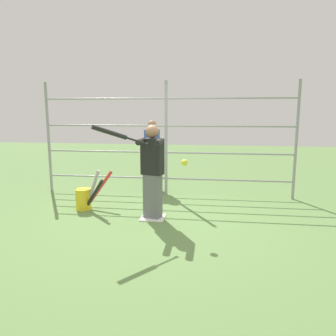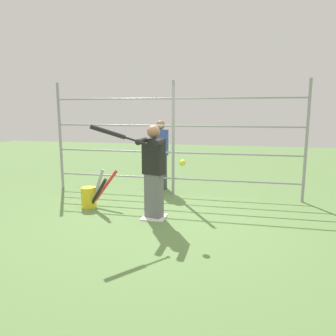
% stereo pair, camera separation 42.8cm
% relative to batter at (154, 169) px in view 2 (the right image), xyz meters
% --- Properties ---
extents(ground_plane, '(24.00, 24.00, 0.00)m').
position_rel_batter_xyz_m(ground_plane, '(0.00, -0.02, -0.86)').
color(ground_plane, '#608447').
extents(home_plate, '(0.40, 0.40, 0.02)m').
position_rel_batter_xyz_m(home_plate, '(0.00, -0.02, -0.85)').
color(home_plate, white).
rests_on(home_plate, ground).
extents(fence_backstop, '(5.38, 0.06, 2.43)m').
position_rel_batter_xyz_m(fence_backstop, '(0.00, -1.62, 0.36)').
color(fence_backstop, '#939399').
rests_on(fence_backstop, ground).
extents(batter, '(0.39, 0.62, 1.59)m').
position_rel_batter_xyz_m(batter, '(0.00, 0.00, 0.00)').
color(batter, slate).
rests_on(batter, ground).
extents(baseball_bat_swinging, '(0.72, 0.56, 0.34)m').
position_rel_batter_xyz_m(baseball_bat_swinging, '(0.41, 0.72, 0.63)').
color(baseball_bat_swinging, black).
extents(softball_in_flight, '(0.10, 0.10, 0.10)m').
position_rel_batter_xyz_m(softball_in_flight, '(-0.58, 0.48, 0.20)').
color(softball_in_flight, yellow).
extents(bat_bucket, '(0.65, 0.62, 0.76)m').
position_rel_batter_xyz_m(bat_bucket, '(1.32, -0.34, -0.63)').
color(bat_bucket, yellow).
rests_on(bat_bucket, ground).
extents(bystander_behind_fence, '(0.33, 0.20, 1.60)m').
position_rel_batter_xyz_m(bystander_behind_fence, '(0.39, -2.08, -0.03)').
color(bystander_behind_fence, '#3F3F47').
rests_on(bystander_behind_fence, ground).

